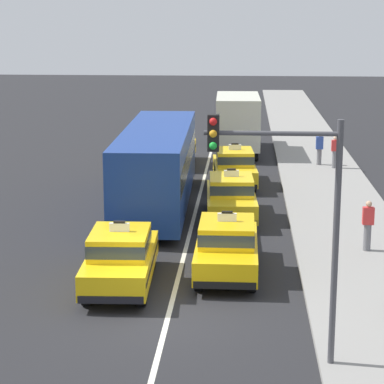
{
  "coord_description": "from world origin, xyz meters",
  "views": [
    {
      "loc": [
        1.9,
        -18.74,
        7.6
      ],
      "look_at": [
        0.02,
        8.69,
        1.3
      ],
      "focal_mm": 72.88,
      "sensor_mm": 36.0,
      "label": 1
    }
  ],
  "objects_px": {
    "pedestrian_trailing": "(335,152)",
    "taxi_right_nearest": "(227,246)",
    "traffic_light_pole": "(291,199)",
    "taxi_left_nearest": "(121,257)",
    "bus_left_second": "(157,163)",
    "box_truck_right_fourth": "(238,121)",
    "pedestrian_by_storefront": "(368,225)",
    "taxi_left_third": "(176,148)",
    "taxi_right_third": "(234,167)",
    "pedestrian_near_crosswalk": "(319,148)",
    "taxi_right_second": "(231,196)"
  },
  "relations": [
    {
      "from": "taxi_right_third",
      "to": "pedestrian_by_storefront",
      "type": "bearing_deg",
      "value": -66.37
    },
    {
      "from": "taxi_right_second",
      "to": "pedestrian_near_crosswalk",
      "type": "height_order",
      "value": "taxi_right_second"
    },
    {
      "from": "taxi_right_third",
      "to": "pedestrian_near_crosswalk",
      "type": "relative_size",
      "value": 2.85
    },
    {
      "from": "taxi_left_third",
      "to": "traffic_light_pole",
      "type": "relative_size",
      "value": 0.82
    },
    {
      "from": "taxi_left_third",
      "to": "box_truck_right_fourth",
      "type": "bearing_deg",
      "value": 50.52
    },
    {
      "from": "bus_left_second",
      "to": "taxi_right_second",
      "type": "relative_size",
      "value": 2.42
    },
    {
      "from": "pedestrian_by_storefront",
      "to": "taxi_left_third",
      "type": "bearing_deg",
      "value": 116.85
    },
    {
      "from": "taxi_right_second",
      "to": "taxi_right_third",
      "type": "relative_size",
      "value": 0.99
    },
    {
      "from": "pedestrian_trailing",
      "to": "taxi_right_nearest",
      "type": "bearing_deg",
      "value": -107.05
    },
    {
      "from": "taxi_right_nearest",
      "to": "pedestrian_trailing",
      "type": "height_order",
      "value": "taxi_right_nearest"
    },
    {
      "from": "pedestrian_by_storefront",
      "to": "pedestrian_trailing",
      "type": "distance_m",
      "value": 13.87
    },
    {
      "from": "pedestrian_near_crosswalk",
      "to": "pedestrian_by_storefront",
      "type": "relative_size",
      "value": 1.0
    },
    {
      "from": "taxi_right_nearest",
      "to": "traffic_light_pole",
      "type": "height_order",
      "value": "traffic_light_pole"
    },
    {
      "from": "bus_left_second",
      "to": "box_truck_right_fourth",
      "type": "distance_m",
      "value": 13.26
    },
    {
      "from": "pedestrian_trailing",
      "to": "box_truck_right_fourth",
      "type": "bearing_deg",
      "value": 135.56
    },
    {
      "from": "taxi_right_third",
      "to": "box_truck_right_fourth",
      "type": "height_order",
      "value": "box_truck_right_fourth"
    },
    {
      "from": "taxi_right_nearest",
      "to": "taxi_right_second",
      "type": "bearing_deg",
      "value": 90.04
    },
    {
      "from": "taxi_left_nearest",
      "to": "pedestrian_trailing",
      "type": "height_order",
      "value": "taxi_left_nearest"
    },
    {
      "from": "taxi_right_second",
      "to": "taxi_right_third",
      "type": "distance_m",
      "value": 5.89
    },
    {
      "from": "taxi_right_second",
      "to": "pedestrian_by_storefront",
      "type": "relative_size",
      "value": 2.83
    },
    {
      "from": "box_truck_right_fourth",
      "to": "pedestrian_by_storefront",
      "type": "distance_m",
      "value": 19.16
    },
    {
      "from": "taxi_left_third",
      "to": "pedestrian_near_crosswalk",
      "type": "bearing_deg",
      "value": -1.48
    },
    {
      "from": "taxi_right_third",
      "to": "taxi_left_third",
      "type": "bearing_deg",
      "value": 123.16
    },
    {
      "from": "taxi_left_nearest",
      "to": "taxi_right_nearest",
      "type": "distance_m",
      "value": 3.25
    },
    {
      "from": "taxi_right_third",
      "to": "traffic_light_pole",
      "type": "distance_m",
      "value": 18.87
    },
    {
      "from": "pedestrian_trailing",
      "to": "pedestrian_near_crosswalk",
      "type": "bearing_deg",
      "value": 130.61
    },
    {
      "from": "taxi_right_third",
      "to": "pedestrian_trailing",
      "type": "height_order",
      "value": "taxi_right_third"
    },
    {
      "from": "bus_left_second",
      "to": "taxi_right_nearest",
      "type": "distance_m",
      "value": 8.53
    },
    {
      "from": "taxi_right_nearest",
      "to": "pedestrian_by_storefront",
      "type": "distance_m",
      "value": 4.98
    },
    {
      "from": "bus_left_second",
      "to": "traffic_light_pole",
      "type": "height_order",
      "value": "traffic_light_pole"
    },
    {
      "from": "taxi_right_nearest",
      "to": "taxi_right_second",
      "type": "distance_m",
      "value": 6.44
    },
    {
      "from": "traffic_light_pole",
      "to": "box_truck_right_fourth",
      "type": "bearing_deg",
      "value": 92.98
    },
    {
      "from": "bus_left_second",
      "to": "traffic_light_pole",
      "type": "distance_m",
      "value": 15.0
    },
    {
      "from": "taxi_left_nearest",
      "to": "taxi_right_nearest",
      "type": "bearing_deg",
      "value": 23.53
    },
    {
      "from": "box_truck_right_fourth",
      "to": "traffic_light_pole",
      "type": "xyz_separation_m",
      "value": [
        1.41,
        -27.1,
        2.04
      ]
    },
    {
      "from": "taxi_right_third",
      "to": "box_truck_right_fourth",
      "type": "bearing_deg",
      "value": 89.82
    },
    {
      "from": "taxi_left_nearest",
      "to": "taxi_right_nearest",
      "type": "relative_size",
      "value": 1.01
    },
    {
      "from": "box_truck_right_fourth",
      "to": "pedestrian_by_storefront",
      "type": "relative_size",
      "value": 4.27
    },
    {
      "from": "box_truck_right_fourth",
      "to": "pedestrian_by_storefront",
      "type": "xyz_separation_m",
      "value": [
        4.4,
        -18.64,
        -0.8
      ]
    },
    {
      "from": "taxi_left_third",
      "to": "taxi_right_second",
      "type": "distance_m",
      "value": 11.05
    },
    {
      "from": "pedestrian_near_crosswalk",
      "to": "pedestrian_trailing",
      "type": "distance_m",
      "value": 1.06
    },
    {
      "from": "box_truck_right_fourth",
      "to": "bus_left_second",
      "type": "bearing_deg",
      "value": -103.2
    },
    {
      "from": "taxi_right_nearest",
      "to": "pedestrian_trailing",
      "type": "distance_m",
      "value": 16.81
    },
    {
      "from": "taxi_left_nearest",
      "to": "taxi_left_third",
      "type": "distance_m",
      "value": 18.36
    },
    {
      "from": "taxi_left_nearest",
      "to": "taxi_right_third",
      "type": "bearing_deg",
      "value": 77.52
    },
    {
      "from": "taxi_right_nearest",
      "to": "pedestrian_by_storefront",
      "type": "xyz_separation_m",
      "value": [
        4.46,
        2.21,
        0.1
      ]
    },
    {
      "from": "taxi_right_second",
      "to": "traffic_light_pole",
      "type": "relative_size",
      "value": 0.83
    },
    {
      "from": "taxi_left_nearest",
      "to": "traffic_light_pole",
      "type": "bearing_deg",
      "value": -48.06
    },
    {
      "from": "bus_left_second",
      "to": "pedestrian_near_crosswalk",
      "type": "bearing_deg",
      "value": 51.1
    },
    {
      "from": "traffic_light_pole",
      "to": "taxi_right_second",
      "type": "bearing_deg",
      "value": 96.62
    }
  ]
}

